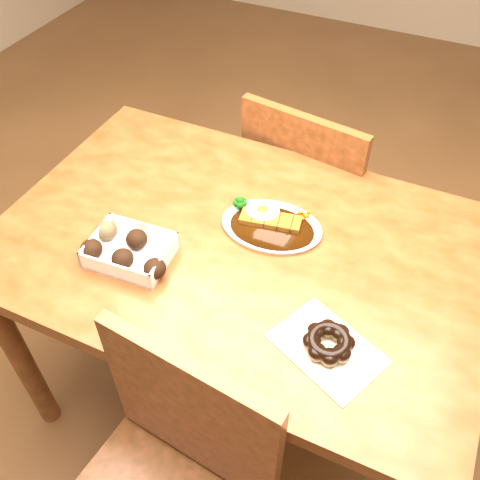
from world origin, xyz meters
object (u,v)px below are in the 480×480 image
at_px(table, 240,268).
at_px(pon_de_ring, 328,343).
at_px(chair_far, 312,197).
at_px(donut_box, 127,250).
at_px(katsu_curry_plate, 270,223).

xyz_separation_m(table, pon_de_ring, (0.29, -0.20, 0.12)).
distance_m(table, chair_far, 0.56).
relative_size(chair_far, donut_box, 3.91).
distance_m(chair_far, donut_box, 0.79).
relative_size(katsu_curry_plate, donut_box, 1.20).
height_order(katsu_curry_plate, donut_box, donut_box).
height_order(chair_far, katsu_curry_plate, chair_far).
xyz_separation_m(donut_box, pon_de_ring, (0.51, -0.04, -0.00)).
height_order(chair_far, pon_de_ring, chair_far).
xyz_separation_m(katsu_curry_plate, pon_de_ring, (0.24, -0.28, 0.01)).
bearing_deg(katsu_curry_plate, table, -120.15).
bearing_deg(katsu_curry_plate, donut_box, -138.25).
xyz_separation_m(table, donut_box, (-0.22, -0.16, 0.13)).
bearing_deg(table, pon_de_ring, -34.73).
height_order(table, chair_far, chair_far).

